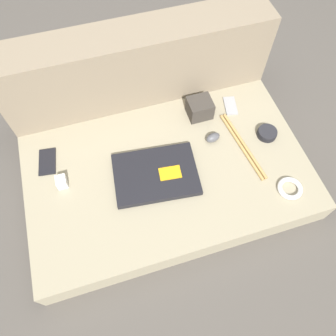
# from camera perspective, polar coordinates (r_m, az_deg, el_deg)

# --- Properties ---
(ground_plane) EXTENTS (8.00, 8.00, 0.00)m
(ground_plane) POSITION_cam_1_polar(r_m,az_deg,el_deg) (1.50, 0.00, -2.75)
(ground_plane) COLOR #4C4742
(couch_seat) EXTENTS (1.20, 0.72, 0.13)m
(couch_seat) POSITION_cam_1_polar(r_m,az_deg,el_deg) (1.45, 0.00, -1.62)
(couch_seat) COLOR gray
(couch_seat) RESTS_ON ground_plane
(couch_backrest) EXTENTS (1.20, 0.20, 0.48)m
(couch_backrest) POSITION_cam_1_polar(r_m,az_deg,el_deg) (1.57, -5.12, 15.80)
(couch_backrest) COLOR #7F705B
(couch_backrest) RESTS_ON ground_plane
(laptop) EXTENTS (0.37, 0.28, 0.03)m
(laptop) POSITION_cam_1_polar(r_m,az_deg,el_deg) (1.37, -2.15, -1.11)
(laptop) COLOR black
(laptop) RESTS_ON couch_seat
(computer_mouse) EXTENTS (0.07, 0.05, 0.04)m
(computer_mouse) POSITION_cam_1_polar(r_m,az_deg,el_deg) (1.47, 7.83, 5.28)
(computer_mouse) COLOR #4C4C51
(computer_mouse) RESTS_ON couch_seat
(speaker_puck) EXTENTS (0.09, 0.09, 0.03)m
(speaker_puck) POSITION_cam_1_polar(r_m,az_deg,el_deg) (1.54, 16.87, 5.84)
(speaker_puck) COLOR black
(speaker_puck) RESTS_ON couch_seat
(phone_silver) EXTENTS (0.07, 0.12, 0.01)m
(phone_silver) POSITION_cam_1_polar(r_m,az_deg,el_deg) (1.61, 10.81, 10.60)
(phone_silver) COLOR #99999E
(phone_silver) RESTS_ON couch_seat
(phone_black) EXTENTS (0.09, 0.14, 0.01)m
(phone_black) POSITION_cam_1_polar(r_m,az_deg,el_deg) (1.50, -20.27, 1.04)
(phone_black) COLOR black
(phone_black) RESTS_ON couch_seat
(camera_pouch) EXTENTS (0.11, 0.10, 0.09)m
(camera_pouch) POSITION_cam_1_polar(r_m,az_deg,el_deg) (1.53, 5.54, 10.37)
(camera_pouch) COLOR #38332D
(camera_pouch) RESTS_ON couch_seat
(charger_brick) EXTENTS (0.04, 0.05, 0.04)m
(charger_brick) POSITION_cam_1_polar(r_m,az_deg,el_deg) (1.41, -18.03, -2.31)
(charger_brick) COLOR silver
(charger_brick) RESTS_ON couch_seat
(cable_coil) EXTENTS (0.10, 0.10, 0.02)m
(cable_coil) POSITION_cam_1_polar(r_m,az_deg,el_deg) (1.43, 20.47, -3.33)
(cable_coil) COLOR white
(cable_coil) RESTS_ON couch_seat
(drumstick_pair) EXTENTS (0.07, 0.37, 0.01)m
(drumstick_pair) POSITION_cam_1_polar(r_m,az_deg,el_deg) (1.49, 12.87, 3.85)
(drumstick_pair) COLOR tan
(drumstick_pair) RESTS_ON couch_seat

